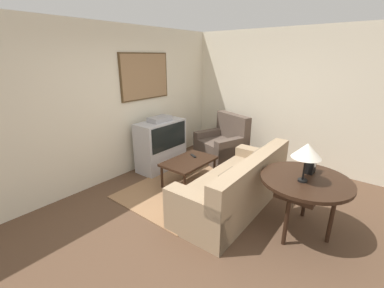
{
  "coord_description": "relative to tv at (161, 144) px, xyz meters",
  "views": [
    {
      "loc": [
        -2.61,
        -1.78,
        2.17
      ],
      "look_at": [
        0.6,
        0.81,
        0.75
      ],
      "focal_mm": 24.0,
      "sensor_mm": 36.0,
      "label": 1
    }
  ],
  "objects": [
    {
      "name": "couch",
      "position": [
        -0.29,
        -1.88,
        -0.19
      ],
      "size": [
        2.17,
        0.91,
        0.85
      ],
      "rotation": [
        0.0,
        0.0,
        3.17
      ],
      "color": "#9E8466",
      "rests_on": "ground_plane"
    },
    {
      "name": "ground_plane",
      "position": [
        -0.75,
        -1.73,
        -0.5
      ],
      "size": [
        12.0,
        12.0,
        0.0
      ],
      "primitive_type": "plane",
      "color": "brown"
    },
    {
      "name": "remote",
      "position": [
        0.01,
        -0.82,
        -0.04
      ],
      "size": [
        0.11,
        0.16,
        0.02
      ],
      "color": "black",
      "rests_on": "coffee_table"
    },
    {
      "name": "tv",
      "position": [
        0.0,
        0.0,
        0.0
      ],
      "size": [
        0.99,
        0.49,
        1.07
      ],
      "color": "#B7B7BC",
      "rests_on": "ground_plane"
    },
    {
      "name": "armchair",
      "position": [
        1.14,
        -0.73,
        -0.18
      ],
      "size": [
        1.07,
        1.14,
        0.99
      ],
      "rotation": [
        0.0,
        0.0,
        -1.9
      ],
      "color": "brown",
      "rests_on": "ground_plane"
    },
    {
      "name": "mantel_clock",
      "position": [
        -0.07,
        -2.81,
        0.35
      ],
      "size": [
        0.17,
        0.1,
        0.2
      ],
      "color": "black",
      "rests_on": "console_table"
    },
    {
      "name": "table_lamp",
      "position": [
        -0.39,
        -2.81,
        0.64
      ],
      "size": [
        0.34,
        0.34,
        0.48
      ],
      "color": "black",
      "rests_on": "console_table"
    },
    {
      "name": "area_rug",
      "position": [
        -0.2,
        -0.91,
        -0.5
      ],
      "size": [
        2.37,
        1.53,
        0.01
      ],
      "color": "#99704C",
      "rests_on": "ground_plane"
    },
    {
      "name": "wall_back",
      "position": [
        -0.73,
        0.4,
        0.86
      ],
      "size": [
        12.0,
        0.1,
        2.7
      ],
      "color": "beige",
      "rests_on": "ground_plane"
    },
    {
      "name": "console_table",
      "position": [
        -0.29,
        -2.82,
        0.18
      ],
      "size": [
        1.08,
        1.08,
        0.75
      ],
      "color": "black",
      "rests_on": "ground_plane"
    },
    {
      "name": "coffee_table",
      "position": [
        -0.18,
        -0.88,
        -0.1
      ],
      "size": [
        0.94,
        0.6,
        0.45
      ],
      "color": "black",
      "rests_on": "ground_plane"
    },
    {
      "name": "wall_right",
      "position": [
        1.88,
        -1.73,
        0.85
      ],
      "size": [
        0.06,
        12.0,
        2.7
      ],
      "color": "beige",
      "rests_on": "ground_plane"
    }
  ]
}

